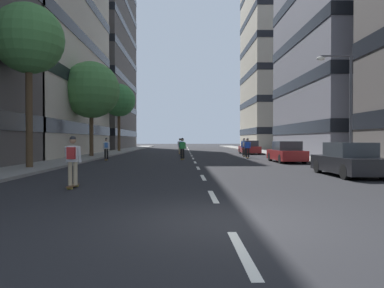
# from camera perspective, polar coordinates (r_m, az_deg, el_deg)

# --- Properties ---
(ground_plane) EXTENTS (184.01, 184.01, 0.00)m
(ground_plane) POSITION_cam_1_polar(r_m,az_deg,el_deg) (37.81, -0.15, -1.75)
(ground_plane) COLOR black
(sidewalk_left) EXTENTS (2.95, 84.34, 0.14)m
(sidewalk_left) POSITION_cam_1_polar(r_m,az_deg,el_deg) (42.47, -12.90, -1.40)
(sidewalk_left) COLOR gray
(sidewalk_left) RESTS_ON ground_plane
(sidewalk_right) EXTENTS (2.95, 84.34, 0.14)m
(sidewalk_right) POSITION_cam_1_polar(r_m,az_deg,el_deg) (42.85, 12.24, -1.37)
(sidewalk_right) COLOR gray
(sidewalk_right) RESTS_ON ground_plane
(lane_markings) EXTENTS (0.16, 72.20, 0.01)m
(lane_markings) POSITION_cam_1_polar(r_m,az_deg,el_deg) (40.14, -0.23, -1.60)
(lane_markings) COLOR silver
(lane_markings) RESTS_ON ground_plane
(building_left_mid) EXTENTS (13.14, 22.31, 27.06)m
(building_left_mid) POSITION_cam_1_polar(r_m,az_deg,el_deg) (41.31, -26.08, 17.52)
(building_left_mid) COLOR #BCB29E
(building_left_mid) RESTS_ON ground_plane
(building_left_far) EXTENTS (13.14, 23.50, 36.53)m
(building_left_far) POSITION_cam_1_polar(r_m,az_deg,el_deg) (66.90, -16.19, 15.19)
(building_left_far) COLOR #4C4744
(building_left_far) RESTS_ON ground_plane
(building_right_far) EXTENTS (13.14, 16.40, 30.39)m
(building_right_far) POSITION_cam_1_polar(r_m,az_deg,el_deg) (66.66, 14.71, 12.54)
(building_right_far) COLOR #B2A893
(building_right_far) RESTS_ON ground_plane
(parked_car_near) EXTENTS (1.82, 4.40, 1.52)m
(parked_car_near) POSITION_cam_1_polar(r_m,az_deg,el_deg) (17.32, 24.15, -2.48)
(parked_car_near) COLOR black
(parked_car_near) RESTS_ON ground_plane
(parked_car_mid) EXTENTS (1.82, 4.40, 1.52)m
(parked_car_mid) POSITION_cam_1_polar(r_m,az_deg,el_deg) (26.18, 15.14, -1.36)
(parked_car_mid) COLOR maroon
(parked_car_mid) RESTS_ON ground_plane
(parked_car_far) EXTENTS (1.82, 4.40, 1.52)m
(parked_car_far) POSITION_cam_1_polar(r_m,az_deg,el_deg) (39.86, 9.35, -0.62)
(parked_car_far) COLOR maroon
(parked_car_far) RESTS_ON ground_plane
(street_tree_near) EXTENTS (5.17, 5.17, 8.63)m
(street_tree_near) POSITION_cam_1_polar(r_m,az_deg,el_deg) (33.66, -16.12, 8.45)
(street_tree_near) COLOR #4C3823
(street_tree_near) RESTS_ON sidewalk_left
(street_tree_mid) EXTENTS (3.78, 3.78, 8.91)m
(street_tree_mid) POSITION_cam_1_polar(r_m,az_deg,el_deg) (21.76, -25.10, 15.17)
(street_tree_mid) COLOR #4C3823
(street_tree_mid) RESTS_ON sidewalk_left
(street_tree_far) EXTENTS (4.30, 4.30, 8.82)m
(street_tree_far) POSITION_cam_1_polar(r_m,az_deg,el_deg) (47.12, -11.84, 6.98)
(street_tree_far) COLOR #4C3823
(street_tree_far) RESTS_ON sidewalk_left
(streetlamp_right) EXTENTS (2.13, 0.30, 6.50)m
(streetlamp_right) POSITION_cam_1_polar(r_m,az_deg,el_deg) (22.52, 23.66, 7.02)
(streetlamp_right) COLOR #3F3F44
(streetlamp_right) RESTS_ON sidewalk_right
(skater_0) EXTENTS (0.57, 0.92, 1.78)m
(skater_0) POSITION_cam_1_polar(r_m,az_deg,el_deg) (30.77, 9.04, -0.50)
(skater_0) COLOR brown
(skater_0) RESTS_ON ground_plane
(skater_1) EXTENTS (0.56, 0.92, 1.78)m
(skater_1) POSITION_cam_1_polar(r_m,az_deg,el_deg) (28.59, -13.81, -0.55)
(skater_1) COLOR brown
(skater_1) RESTS_ON ground_plane
(skater_2) EXTENTS (0.56, 0.92, 1.78)m
(skater_2) POSITION_cam_1_polar(r_m,az_deg,el_deg) (28.45, -1.56, -0.59)
(skater_2) COLOR brown
(skater_2) RESTS_ON ground_plane
(skater_3) EXTENTS (0.56, 0.92, 1.78)m
(skater_3) POSITION_cam_1_polar(r_m,az_deg,el_deg) (34.19, -1.68, -0.36)
(skater_3) COLOR brown
(skater_3) RESTS_ON ground_plane
(skater_4) EXTENTS (0.55, 0.92, 1.78)m
(skater_4) POSITION_cam_1_polar(r_m,az_deg,el_deg) (40.18, -1.98, -0.19)
(skater_4) COLOR brown
(skater_4) RESTS_ON ground_plane
(skater_6) EXTENTS (0.55, 0.92, 1.78)m
(skater_6) POSITION_cam_1_polar(r_m,az_deg,el_deg) (33.89, 8.49, -0.33)
(skater_6) COLOR brown
(skater_6) RESTS_ON ground_plane
(skater_7) EXTENTS (0.53, 0.90, 1.78)m
(skater_7) POSITION_cam_1_polar(r_m,az_deg,el_deg) (12.56, -18.91, -2.22)
(skater_7) COLOR brown
(skater_7) RESTS_ON ground_plane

